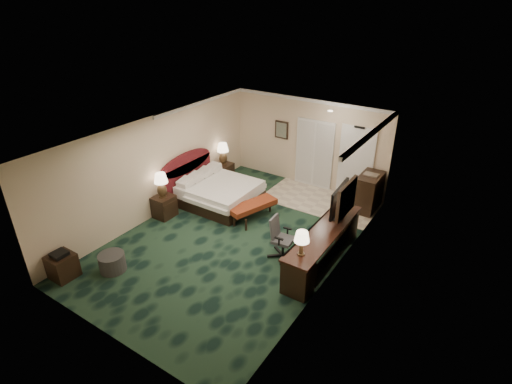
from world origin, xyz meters
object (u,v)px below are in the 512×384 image
Objects in this scene: lamp_near at (161,185)px; tv at (339,202)px; nightstand_far at (224,173)px; desk at (323,247)px; bed at (220,194)px; minibar at (369,192)px; desk_chair at (283,238)px; ottoman at (112,262)px; lamp_far at (223,154)px; bed_bench at (253,211)px; nightstand_near at (164,206)px; side_table at (63,266)px.

tv reaches higher than lamp_near.
desk is at bearing -26.38° from nightstand_far.
minibar is (3.61, 1.98, 0.21)m from bed.
minibar is (0.85, 3.23, 0.02)m from desk_chair.
nightstand_far is at bearing 153.62° from desk.
bed is at bearing 88.46° from ottoman.
tv is at bearing -18.96° from nightstand_far.
minibar is at bearing 37.46° from lamp_near.
lamp_near is 2.51m from ottoman.
lamp_far is 4.72m from tv.
bed is 2.86× the size of lamp_far.
lamp_near reaches higher than nightstand_far.
desk_chair reaches higher than nightstand_far.
tv reaches higher than bed.
desk is at bearing 0.77° from bed_bench.
bed is 1.95× the size of desk_chair.
desk is (3.70, 2.75, 0.21)m from ottoman.
desk is 2.91× the size of desk_chair.
minibar is (0.01, 2.93, 0.10)m from desk.
nightstand_far is 2.51m from bed_bench.
lamp_far reaches higher than nightstand_far.
bed is 3.04m from desk_chair.
minibar reaches higher than nightstand_far.
ottoman is at bearing -144.87° from desk_chair.
nightstand_far is 4.93m from desk.
desk_chair is (3.57, 0.15, -0.44)m from lamp_near.
ottoman is at bearing -123.15° from minibar.
nightstand_near is 4.44m from desk.
lamp_near reaches higher than bed_bench.
bed_bench is (2.05, 1.19, -0.07)m from nightstand_near.
bed_bench is 2.58m from tv.
bed_bench is 1.32× the size of minibar.
bed_bench is 1.87m from desk_chair.
side_table is (0.02, -3.01, -0.66)m from lamp_near.
side_table is 4.76m from desk_chair.
lamp_far is at bearing 153.55° from desk.
desk is 2.80× the size of minibar.
bed is 3.73m from desk.
minibar is (-0.00, 2.26, -0.72)m from tv.
lamp_far is 4.52m from minibar.
desk is at bearing 36.63° from ottoman.
tv is (4.42, 1.13, 0.30)m from lamp_near.
desk_chair is at bearing 2.48° from lamp_near.
nightstand_far is (-0.00, 2.64, -0.00)m from nightstand_near.
lamp_near is at bearing -89.91° from nightstand_far.
nightstand_near is at bearing -89.47° from lamp_far.
nightstand_far is (-0.81, 1.24, -0.01)m from bed.
desk is 0.90m from desk_chair.
nightstand_far is 1.04× the size of ottoman.
lamp_far is (-0.02, 2.66, 0.63)m from nightstand_near.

